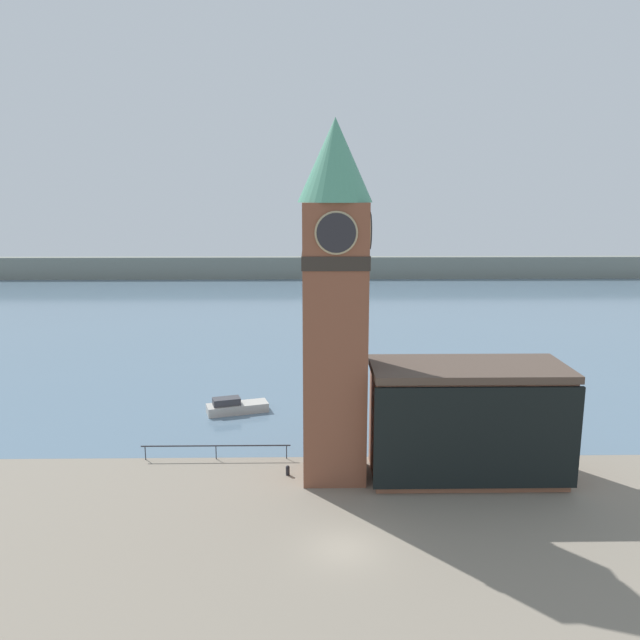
# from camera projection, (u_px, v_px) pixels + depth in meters

# --- Properties ---
(ground_plane) EXTENTS (160.00, 160.00, 0.00)m
(ground_plane) POSITION_uv_depth(u_px,v_px,m) (344.00, 548.00, 34.57)
(ground_plane) COLOR gray
(water) EXTENTS (160.00, 120.00, 0.00)m
(water) POSITION_uv_depth(u_px,v_px,m) (321.00, 310.00, 105.36)
(water) COLOR slate
(water) RESTS_ON ground_plane
(far_shoreline) EXTENTS (180.00, 3.00, 5.00)m
(far_shoreline) POSITION_uv_depth(u_px,v_px,m) (318.00, 268.00, 144.06)
(far_shoreline) COLOR gray
(far_shoreline) RESTS_ON water
(pier_railing) EXTENTS (11.04, 0.08, 1.09)m
(pier_railing) POSITION_uv_depth(u_px,v_px,m) (216.00, 447.00, 46.00)
(pier_railing) COLOR #232328
(pier_railing) RESTS_ON ground_plane
(clock_tower) EXTENTS (4.83, 4.83, 24.02)m
(clock_tower) POSITION_uv_depth(u_px,v_px,m) (335.00, 295.00, 41.13)
(clock_tower) COLOR brown
(clock_tower) RESTS_ON ground_plane
(pier_building) EXTENTS (13.35, 6.03, 7.96)m
(pier_building) POSITION_uv_depth(u_px,v_px,m) (467.00, 421.00, 42.75)
(pier_building) COLOR #935B42
(pier_building) RESTS_ON ground_plane
(boat_near) EXTENTS (5.70, 3.26, 1.44)m
(boat_near) POSITION_uv_depth(u_px,v_px,m) (235.00, 407.00, 55.93)
(boat_near) COLOR #B7B2A8
(boat_near) RESTS_ON water
(mooring_bollard_near) EXTENTS (0.28, 0.28, 0.71)m
(mooring_bollard_near) POSITION_uv_depth(u_px,v_px,m) (288.00, 470.00, 43.49)
(mooring_bollard_near) COLOR black
(mooring_bollard_near) RESTS_ON ground_plane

